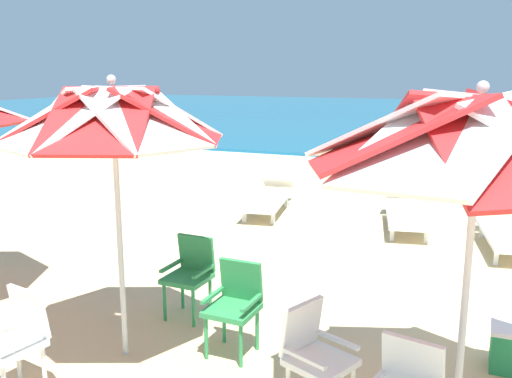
{
  "coord_description": "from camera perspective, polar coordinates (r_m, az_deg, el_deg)",
  "views": [
    {
      "loc": [
        -1.04,
        -7.28,
        2.59
      ],
      "look_at": [
        -3.87,
        -0.36,
        1.0
      ],
      "focal_mm": 38.92,
      "sensor_mm": 36.0,
      "label": 1
    }
  ],
  "objects": [
    {
      "name": "sun_lounger_1",
      "position": [
        9.09,
        24.22,
        -3.79
      ],
      "size": [
        0.96,
        2.22,
        0.62
      ],
      "color": "white",
      "rests_on": "ground"
    },
    {
      "name": "beach_umbrella_0",
      "position": [
        3.83,
        21.92,
        4.95
      ],
      "size": [
        2.32,
        2.32,
        2.54
      ],
      "color": "silver",
      "rests_on": "ground"
    },
    {
      "name": "sun_lounger_3",
      "position": [
        10.39,
        1.32,
        -0.83
      ],
      "size": [
        0.95,
        2.22,
        0.62
      ],
      "color": "white",
      "rests_on": "ground"
    },
    {
      "name": "plastic_chair_2",
      "position": [
        4.43,
        6.01,
        -16.32
      ],
      "size": [
        0.6,
        0.58,
        0.87
      ],
      "color": "white",
      "rests_on": "ground"
    },
    {
      "name": "beach_umbrella_1",
      "position": [
        4.93,
        -14.46,
        7.04
      ],
      "size": [
        1.98,
        1.98,
        2.56
      ],
      "color": "silver",
      "rests_on": "ground"
    },
    {
      "name": "sun_lounger_2",
      "position": [
        9.69,
        15.18,
        -2.2
      ],
      "size": [
        1.02,
        2.22,
        0.62
      ],
      "color": "white",
      "rests_on": "ground"
    },
    {
      "name": "plastic_chair_5",
      "position": [
        5.02,
        -23.42,
        -13.73
      ],
      "size": [
        0.52,
        0.54,
        0.87
      ],
      "color": "white",
      "rests_on": "ground"
    },
    {
      "name": "plastic_chair_4",
      "position": [
        6.03,
        -6.76,
        -8.4
      ],
      "size": [
        0.46,
        0.49,
        0.87
      ],
      "color": "#2D8C4C",
      "rests_on": "ground"
    },
    {
      "name": "sea",
      "position": [
        34.4,
        24.12,
        6.75
      ],
      "size": [
        80.0,
        36.0,
        0.1
      ],
      "primitive_type": "cube",
      "color": "#19607F",
      "rests_on": "ground"
    },
    {
      "name": "plastic_chair_3",
      "position": [
        5.26,
        -2.16,
        -11.48
      ],
      "size": [
        0.46,
        0.48,
        0.87
      ],
      "color": "#2D8C4C",
      "rests_on": "ground"
    }
  ]
}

